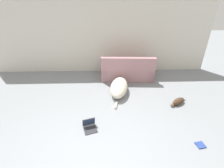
{
  "coord_description": "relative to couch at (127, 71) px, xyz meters",
  "views": [
    {
      "loc": [
        0.26,
        -1.97,
        2.89
      ],
      "look_at": [
        0.38,
        1.9,
        0.62
      ],
      "focal_mm": 28.0,
      "sensor_mm": 36.0,
      "label": 1
    }
  ],
  "objects": [
    {
      "name": "cat",
      "position": [
        1.22,
        -1.56,
        -0.19
      ],
      "size": [
        0.54,
        0.37,
        0.18
      ],
      "rotation": [
        0.0,
        0.0,
        3.69
      ],
      "color": "#473323",
      "rests_on": "ground_plane"
    },
    {
      "name": "wall_back",
      "position": [
        -0.95,
        0.61,
        1.05
      ],
      "size": [
        7.65,
        0.06,
        2.64
      ],
      "color": "beige",
      "rests_on": "ground_plane"
    },
    {
      "name": "dog",
      "position": [
        -0.34,
        -0.92,
        -0.09
      ],
      "size": [
        0.68,
        1.5,
        0.38
      ],
      "rotation": [
        0.0,
        0.0,
        1.39
      ],
      "color": "beige",
      "rests_on": "ground_plane"
    },
    {
      "name": "book_blue",
      "position": [
        1.19,
        -2.96,
        -0.26
      ],
      "size": [
        0.2,
        0.19,
        0.02
      ],
      "rotation": [
        0.0,
        0.0,
        0.18
      ],
      "color": "#28428E",
      "rests_on": "ground_plane"
    },
    {
      "name": "laptop_open",
      "position": [
        -1.11,
        -2.39,
        -0.19
      ],
      "size": [
        0.36,
        0.37,
        0.24
      ],
      "rotation": [
        0.0,
        0.0,
        0.31
      ],
      "color": "#2D2D33",
      "rests_on": "ground_plane"
    },
    {
      "name": "ground_plane",
      "position": [
        -0.95,
        -3.37,
        -0.27
      ],
      "size": [
        20.0,
        20.0,
        0.0
      ],
      "primitive_type": "plane",
      "color": "gray"
    },
    {
      "name": "couch",
      "position": [
        0.0,
        0.0,
        0.0
      ],
      "size": [
        1.76,
        0.91,
        0.86
      ],
      "rotation": [
        0.0,
        0.0,
        3.09
      ],
      "color": "#A3757A",
      "rests_on": "ground_plane"
    }
  ]
}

